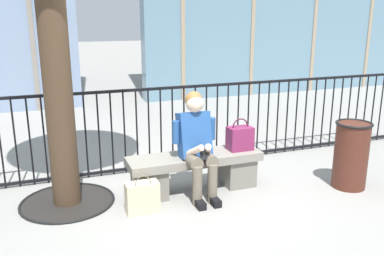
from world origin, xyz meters
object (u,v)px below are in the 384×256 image
(stone_bench, at_px, (195,169))
(trash_can, at_px, (351,154))
(seated_person_with_phone, at_px, (197,142))
(handbag_on_bench, at_px, (240,138))
(shopping_bag, at_px, (142,197))

(stone_bench, height_order, trash_can, trash_can)
(seated_person_with_phone, height_order, handbag_on_bench, seated_person_with_phone)
(stone_bench, distance_m, handbag_on_bench, 0.67)
(stone_bench, relative_size, trash_can, 1.96)
(stone_bench, xyz_separation_m, trash_can, (1.80, -0.56, 0.15))
(stone_bench, relative_size, seated_person_with_phone, 1.32)
(trash_can, bearing_deg, handbag_on_bench, 155.80)
(shopping_bag, height_order, trash_can, trash_can)
(seated_person_with_phone, bearing_deg, shopping_bag, -162.65)
(handbag_on_bench, xyz_separation_m, trash_can, (1.22, -0.55, -0.18))
(stone_bench, bearing_deg, trash_can, -17.24)
(seated_person_with_phone, xyz_separation_m, trash_can, (1.83, -0.43, -0.23))
(stone_bench, distance_m, trash_can, 1.89)
(stone_bench, xyz_separation_m, shopping_bag, (-0.73, -0.35, -0.10))
(seated_person_with_phone, xyz_separation_m, shopping_bag, (-0.70, -0.22, -0.48))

